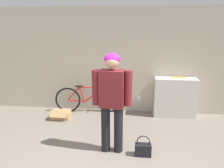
# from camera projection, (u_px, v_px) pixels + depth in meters

# --- Properties ---
(wall_back) EXTENTS (8.00, 0.07, 2.60)m
(wall_back) POSITION_uv_depth(u_px,v_px,m) (118.00, 61.00, 5.42)
(wall_back) COLOR #B7AD99
(wall_back) RESTS_ON ground_plane
(side_shelf) EXTENTS (0.98, 0.37, 0.95)m
(side_shelf) POSITION_uv_depth(u_px,v_px,m) (175.00, 97.00, 5.26)
(side_shelf) COLOR beige
(side_shelf) RESTS_ON ground_plane
(person) EXTENTS (0.66, 0.28, 1.73)m
(person) POSITION_uv_depth(u_px,v_px,m) (112.00, 96.00, 3.61)
(person) COLOR black
(person) RESTS_ON ground_plane
(bicycle) EXTENTS (1.72, 0.46, 0.72)m
(bicycle) POSITION_uv_depth(u_px,v_px,m) (89.00, 99.00, 5.53)
(bicycle) COLOR black
(bicycle) RESTS_ON ground_plane
(banana) EXTENTS (0.36, 0.09, 0.04)m
(banana) POSITION_uv_depth(u_px,v_px,m) (179.00, 77.00, 5.15)
(banana) COLOR #EAD64C
(banana) RESTS_ON side_shelf
(handbag) EXTENTS (0.28, 0.14, 0.37)m
(handbag) POSITION_uv_depth(u_px,v_px,m) (143.00, 149.00, 3.70)
(handbag) COLOR black
(handbag) RESTS_ON ground_plane
(cardboard_box) EXTENTS (0.43, 0.37, 0.24)m
(cardboard_box) POSITION_uv_depth(u_px,v_px,m) (61.00, 115.00, 5.21)
(cardboard_box) COLOR tan
(cardboard_box) RESTS_ON ground_plane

